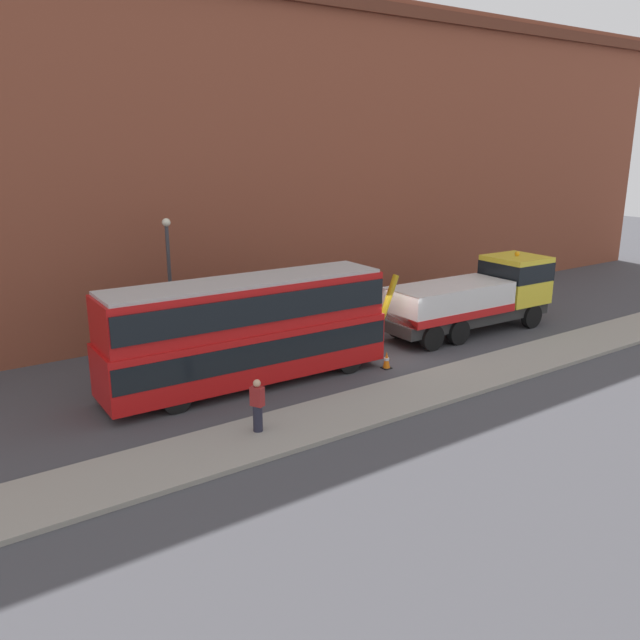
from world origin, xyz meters
The scene contains 8 objects.
ground_plane centered at (0.00, 0.00, 0.00)m, with size 120.00×120.00×0.00m, color #424247.
near_kerb centered at (0.00, -4.20, 0.07)m, with size 60.00×2.80×0.15m, color gray.
building_facade centered at (0.00, 7.71, 8.07)m, with size 60.00×1.50×16.00m.
recovery_tow_truck centered at (5.94, 0.17, 1.76)m, with size 10.18×2.91×3.67m.
double_decker_bus centered at (-6.45, 0.19, 2.23)m, with size 11.11×2.88×4.06m.
pedestrian_onlooker centered at (-8.38, -3.89, 0.99)m, with size 0.41×0.47×1.71m.
traffic_cone_near_bus centered at (-1.04, -1.47, 0.34)m, with size 0.36×0.36×0.72m.
street_lamp centered at (-7.26, 5.52, 3.47)m, with size 0.36×0.36×5.83m.
Camera 1 is at (-17.36, -20.14, 8.87)m, focal length 36.09 mm.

